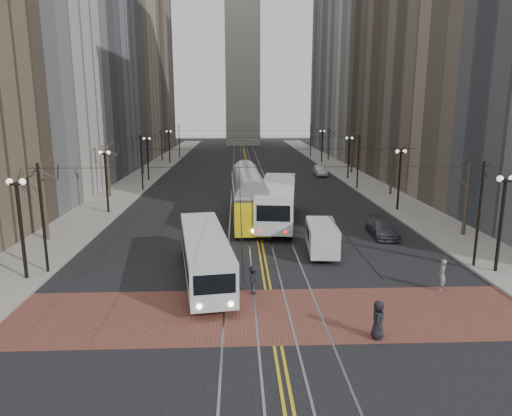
{
  "coord_description": "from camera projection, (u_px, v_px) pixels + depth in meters",
  "views": [
    {
      "loc": [
        -1.61,
        -24.12,
        9.58
      ],
      "look_at": [
        -0.37,
        6.1,
        3.0
      ],
      "focal_mm": 32.0,
      "sensor_mm": 36.0,
      "label": 1
    }
  ],
  "objects": [
    {
      "name": "clock_tower",
      "position": [
        242.0,
        4.0,
        117.58
      ],
      "size": [
        12.0,
        12.0,
        66.0
      ],
      "color": "#B2AFA5",
      "rests_on": "ground"
    },
    {
      "name": "street_trees",
      "position": [
        250.0,
        162.0,
        59.47
      ],
      "size": [
        31.68,
        53.28,
        5.6
      ],
      "color": "#382D23",
      "rests_on": "ground"
    },
    {
      "name": "building_left_far",
      "position": [
        132.0,
        62.0,
        104.33
      ],
      "size": [
        16.0,
        20.0,
        40.0
      ],
      "primitive_type": "cube",
      "color": "brown",
      "rests_on": "ground"
    },
    {
      "name": "building_left_midfar",
      "position": [
        95.0,
        17.0,
        83.45
      ],
      "size": [
        20.0,
        20.0,
        52.0
      ],
      "primitive_type": "cube",
      "color": "gray",
      "rests_on": "ground"
    },
    {
      "name": "rear_bus",
      "position": [
        277.0,
        203.0,
        39.04
      ],
      "size": [
        4.54,
        13.26,
        3.39
      ],
      "primitive_type": "cube",
      "rotation": [
        0.0,
        0.0,
        -0.13
      ],
      "color": "silver",
      "rests_on": "ground"
    },
    {
      "name": "building_right_far",
      "position": [
        353.0,
        63.0,
        106.38
      ],
      "size": [
        16.0,
        20.0,
        40.0
      ],
      "primitive_type": "cube",
      "color": "slate",
      "rests_on": "ground"
    },
    {
      "name": "sedan_grey",
      "position": [
        282.0,
        181.0,
        57.57
      ],
      "size": [
        2.36,
        4.46,
        1.44
      ],
      "primitive_type": "imported",
      "rotation": [
        0.0,
        0.0,
        0.16
      ],
      "color": "#383A3F",
      "rests_on": "ground"
    },
    {
      "name": "crosswalk_band",
      "position": [
        272.0,
        314.0,
        21.74
      ],
      "size": [
        25.0,
        6.0,
        0.01
      ],
      "primitive_type": "cube",
      "color": "brown",
      "rests_on": "ground"
    },
    {
      "name": "streetcar",
      "position": [
        248.0,
        200.0,
        40.14
      ],
      "size": [
        3.09,
        14.74,
        3.46
      ],
      "primitive_type": "cube",
      "rotation": [
        0.0,
        0.0,
        0.03
      ],
      "color": "yellow",
      "rests_on": "ground"
    },
    {
      "name": "lamp_posts",
      "position": [
        251.0,
        168.0,
        53.12
      ],
      "size": [
        27.6,
        57.2,
        5.6
      ],
      "color": "black",
      "rests_on": "ground"
    },
    {
      "name": "building_left_mid",
      "position": [
        71.0,
        57.0,
        65.92
      ],
      "size": [
        16.0,
        20.0,
        34.0
      ],
      "primitive_type": "cube",
      "color": "slate",
      "rests_on": "ground"
    },
    {
      "name": "trolley_wires",
      "position": [
        250.0,
        155.0,
        58.85
      ],
      "size": [
        25.96,
        120.0,
        6.6
      ],
      "color": "black",
      "rests_on": "ground"
    },
    {
      "name": "sidewalk_right",
      "position": [
        345.0,
        172.0,
        70.17
      ],
      "size": [
        5.0,
        140.0,
        0.15
      ],
      "primitive_type": "cube",
      "color": "gray",
      "rests_on": "ground"
    },
    {
      "name": "building_right_mid",
      "position": [
        418.0,
        58.0,
        67.96
      ],
      "size": [
        16.0,
        20.0,
        34.0
      ],
      "primitive_type": "cube",
      "color": "brown",
      "rests_on": "ground"
    },
    {
      "name": "building_right_midfar",
      "position": [
        391.0,
        20.0,
        85.66
      ],
      "size": [
        20.0,
        20.0,
        52.0
      ],
      "primitive_type": "cube",
      "color": "#B2AFA7",
      "rests_on": "ground"
    },
    {
      "name": "pedestrian_b",
      "position": [
        442.0,
        275.0,
        24.37
      ],
      "size": [
        0.61,
        0.74,
        1.75
      ],
      "primitive_type": "imported",
      "rotation": [
        0.0,
        0.0,
        4.36
      ],
      "color": "gray",
      "rests_on": "crosswalk_band"
    },
    {
      "name": "transit_bus",
      "position": [
        205.0,
        257.0,
        25.93
      ],
      "size": [
        3.87,
        11.06,
        2.71
      ],
      "primitive_type": "cube",
      "rotation": [
        0.0,
        0.0,
        0.15
      ],
      "color": "silver",
      "rests_on": "ground"
    },
    {
      "name": "ground",
      "position": [
        267.0,
        283.0,
        25.65
      ],
      "size": [
        260.0,
        260.0,
        0.0
      ],
      "primitive_type": "plane",
      "color": "black",
      "rests_on": "ground"
    },
    {
      "name": "cargo_van",
      "position": [
        322.0,
        239.0,
        30.47
      ],
      "size": [
        2.2,
        4.9,
        2.11
      ],
      "primitive_type": "cube",
      "rotation": [
        0.0,
        0.0,
        -0.08
      ],
      "color": "silver",
      "rests_on": "ground"
    },
    {
      "name": "centre_lines",
      "position": [
        248.0,
        173.0,
        69.58
      ],
      "size": [
        0.42,
        130.0,
        0.01
      ],
      "primitive_type": "cube",
      "color": "gold",
      "rests_on": "ground"
    },
    {
      "name": "pedestrian_a",
      "position": [
        378.0,
        320.0,
        19.29
      ],
      "size": [
        0.79,
        0.96,
        1.68
      ],
      "primitive_type": "imported",
      "rotation": [
        0.0,
        0.0,
        1.21
      ],
      "color": "black",
      "rests_on": "crosswalk_band"
    },
    {
      "name": "pedestrian_d",
      "position": [
        254.0,
        280.0,
        23.98
      ],
      "size": [
        0.77,
        1.1,
        1.55
      ],
      "primitive_type": "imported",
      "rotation": [
        0.0,
        0.0,
        1.37
      ],
      "color": "black",
      "rests_on": "crosswalk_band"
    },
    {
      "name": "sidewalk_left",
      "position": [
        149.0,
        173.0,
        68.96
      ],
      "size": [
        5.0,
        140.0,
        0.15
      ],
      "primitive_type": "cube",
      "color": "gray",
      "rests_on": "ground"
    },
    {
      "name": "sedan_silver",
      "position": [
        320.0,
        170.0,
        66.89
      ],
      "size": [
        1.6,
        4.54,
        1.49
      ],
      "primitive_type": "imported",
      "rotation": [
        0.0,
        0.0,
        -0.01
      ],
      "color": "#AFB0B7",
      "rests_on": "ground"
    },
    {
      "name": "sedan_parked",
      "position": [
        382.0,
        228.0,
        35.0
      ],
      "size": [
        1.97,
        4.54,
        1.3
      ],
      "primitive_type": "imported",
      "rotation": [
        0.0,
        0.0,
        -0.03
      ],
      "color": "#45484D",
      "rests_on": "ground"
    },
    {
      "name": "streetcar_rails",
      "position": [
        248.0,
        173.0,
        69.58
      ],
      "size": [
        4.8,
        130.0,
        0.02
      ],
      "primitive_type": "cube",
      "color": "gray",
      "rests_on": "ground"
    }
  ]
}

